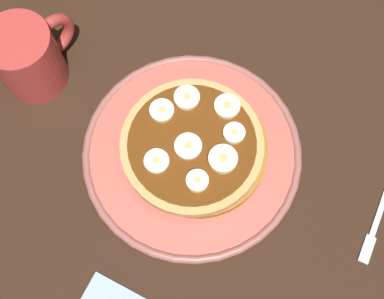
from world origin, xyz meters
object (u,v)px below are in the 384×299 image
Objects in this scene: banana_slice_1 at (187,98)px; banana_slice_6 at (223,159)px; banana_slice_0 at (190,148)px; banana_slice_5 at (162,111)px; banana_slice_2 at (197,181)px; banana_slice_7 at (234,133)px; banana_slice_3 at (229,108)px; plate at (192,153)px; fork at (377,220)px; pancake_stack at (195,146)px; banana_slice_4 at (157,161)px; coffee_mug at (29,56)px.

banana_slice_1 is 9.15cm from banana_slice_6.
banana_slice_0 is 5.99cm from banana_slice_5.
banana_slice_6 is (4.05, -0.43, 0.00)cm from banana_slice_2.
banana_slice_5 and banana_slice_7 have the same top height.
banana_slice_0 is at bearing 54.22° from banana_slice_2.
banana_slice_3 and banana_slice_5 have the same top height.
plate is 6.31cm from banana_slice_2.
banana_slice_1 is at bearing 100.99° from fork.
banana_slice_3 is at bearing -3.41° from plate.
banana_slice_2 is (-3.57, -3.57, 1.90)cm from pancake_stack.
banana_slice_6 is at bearing -109.35° from banana_slice_1.
banana_slice_6 is at bearing -83.09° from pancake_stack.
banana_slice_4 and banana_slice_5 have the same top height.
banana_slice_3 is (6.02, -0.21, 1.79)cm from pancake_stack.
fork is (5.26, -27.12, -4.60)cm from banana_slice_1.
banana_slice_6 is (1.58, -3.85, 0.15)cm from banana_slice_0.
banana_slice_0 is 24.85cm from fork.
plate is 7.09cm from banana_slice_1.
banana_slice_1 is (4.62, 4.78, 0.04)cm from banana_slice_0.
fork is at bearing -72.97° from banana_slice_5.
banana_slice_1 reaches higher than pancake_stack.
banana_slice_4 is 7.88cm from banana_slice_6.
fork is at bearing -65.83° from banana_slice_6.
banana_slice_6 reaches higher than fork.
banana_slice_1 is 0.92× the size of banana_slice_6.
banana_slice_0 is at bearing 112.34° from banana_slice_6.
pancake_stack is 5.15× the size of banana_slice_6.
banana_slice_2 is 0.89× the size of banana_slice_4.
fork is (13.80, -24.12, -4.58)cm from banana_slice_4.
banana_slice_5 is 9.31cm from banana_slice_7.
coffee_mug is (-6.03, 17.92, -0.00)cm from banana_slice_5.
banana_slice_0 is at bearing -155.75° from plate.
banana_slice_4 is at bearing 119.77° from fork.
fork is at bearing -79.01° from banana_slice_1.
banana_slice_0 is 7.12cm from banana_slice_3.
banana_slice_3 is 8.35cm from banana_slice_5.
banana_slice_1 is 10.84cm from banana_slice_2.
fork is at bearing -67.94° from plate.
banana_slice_5 is (5.16, 4.08, 0.01)cm from banana_slice_4.
banana_slice_0 and banana_slice_3 have the same top height.
banana_slice_3 and banana_slice_4 have the same top height.
pancake_stack is 1.44× the size of fork.
banana_slice_3 reaches higher than pancake_stack.
plate is 6.51cm from banana_slice_7.
banana_slice_2 is at bearing -130.81° from banana_slice_1.
banana_slice_7 is at bearing 5.93° from banana_slice_2.
banana_slice_1 is 1.20× the size of banana_slice_2.
banana_slice_1 is 28.00cm from fork.
plate is at bearing 156.41° from pancake_stack.
banana_slice_2 reaches higher than banana_slice_7.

